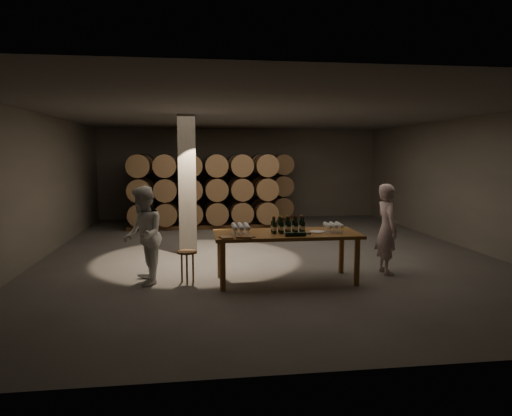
{
  "coord_description": "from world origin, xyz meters",
  "views": [
    {
      "loc": [
        -1.62,
        -10.47,
        2.3
      ],
      "look_at": [
        -0.27,
        -0.37,
        1.1
      ],
      "focal_mm": 32.0,
      "sensor_mm": 36.0,
      "label": 1
    }
  ],
  "objects": [
    {
      "name": "room",
      "position": [
        -1.8,
        0.2,
        1.6
      ],
      "size": [
        12.0,
        12.0,
        12.0
      ],
      "color": "#504D4B",
      "rests_on": "ground"
    },
    {
      "name": "tasting_table",
      "position": [
        0.0,
        -2.5,
        0.8
      ],
      "size": [
        2.6,
        1.1,
        0.9
      ],
      "color": "brown",
      "rests_on": "ground"
    },
    {
      "name": "barrel_stack_back",
      "position": [
        -0.96,
        5.2,
        1.2
      ],
      "size": [
        5.48,
        0.95,
        2.31
      ],
      "color": "brown",
      "rests_on": "ground"
    },
    {
      "name": "barrel_stack_front",
      "position": [
        -1.35,
        3.8,
        1.2
      ],
      "size": [
        4.7,
        0.95,
        2.31
      ],
      "color": "brown",
      "rests_on": "ground"
    },
    {
      "name": "bottle_cluster",
      "position": [
        0.02,
        -2.53,
        1.01
      ],
      "size": [
        0.6,
        0.23,
        0.31
      ],
      "color": "black",
      "rests_on": "tasting_table"
    },
    {
      "name": "lying_bottles",
      "position": [
        0.09,
        -2.9,
        0.94
      ],
      "size": [
        0.46,
        0.08,
        0.08
      ],
      "color": "black",
      "rests_on": "tasting_table"
    },
    {
      "name": "glass_cluster_left",
      "position": [
        -0.84,
        -2.56,
        1.03
      ],
      "size": [
        0.31,
        0.53,
        0.18
      ],
      "color": "silver",
      "rests_on": "tasting_table"
    },
    {
      "name": "glass_cluster_right",
      "position": [
        0.86,
        -2.53,
        1.02
      ],
      "size": [
        0.3,
        0.41,
        0.16
      ],
      "color": "silver",
      "rests_on": "tasting_table"
    },
    {
      "name": "plate",
      "position": [
        0.55,
        -2.55,
        0.91
      ],
      "size": [
        0.28,
        0.28,
        0.02
      ],
      "primitive_type": "cylinder",
      "color": "silver",
      "rests_on": "tasting_table"
    },
    {
      "name": "notebook_near",
      "position": [
        -0.8,
        -2.91,
        0.92
      ],
      "size": [
        0.31,
        0.27,
        0.03
      ],
      "primitive_type": "cube",
      "rotation": [
        0.0,
        0.0,
        -0.29
      ],
      "color": "brown",
      "rests_on": "tasting_table"
    },
    {
      "name": "notebook_corner",
      "position": [
        -1.12,
        -2.89,
        0.91
      ],
      "size": [
        0.24,
        0.29,
        0.02
      ],
      "primitive_type": "cube",
      "rotation": [
        0.0,
        0.0,
        0.21
      ],
      "color": "brown",
      "rests_on": "tasting_table"
    },
    {
      "name": "pen",
      "position": [
        -0.69,
        -2.92,
        0.91
      ],
      "size": [
        0.15,
        0.03,
        0.01
      ],
      "primitive_type": "cylinder",
      "rotation": [
        0.0,
        1.57,
        -0.12
      ],
      "color": "black",
      "rests_on": "tasting_table"
    },
    {
      "name": "stool",
      "position": [
        -1.79,
        -2.37,
        0.48
      ],
      "size": [
        0.35,
        0.35,
        0.58
      ],
      "rotation": [
        0.0,
        0.0,
        -0.04
      ],
      "color": "brown",
      "rests_on": "ground"
    },
    {
      "name": "person_man",
      "position": [
        2.03,
        -2.2,
        0.87
      ],
      "size": [
        0.43,
        0.65,
        1.74
      ],
      "primitive_type": "imported",
      "rotation": [
        0.0,
        0.0,
        1.54
      ],
      "color": "beige",
      "rests_on": "ground"
    },
    {
      "name": "person_woman",
      "position": [
        -2.55,
        -2.33,
        0.88
      ],
      "size": [
        0.81,
        0.96,
        1.75
      ],
      "primitive_type": "imported",
      "rotation": [
        0.0,
        0.0,
        -1.38
      ],
      "color": "white",
      "rests_on": "ground"
    }
  ]
}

